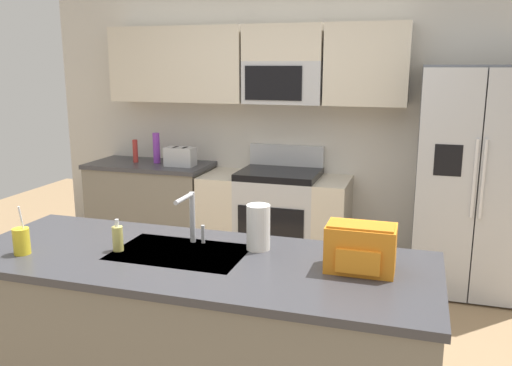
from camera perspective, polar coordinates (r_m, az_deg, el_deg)
The scene contains 14 objects.
ground_plane at distance 3.54m, azimuth -3.10°, elevation -18.93°, with size 9.00×9.00×0.00m, color #997A56.
kitchen_wall_unit at distance 5.07m, azimuth 3.41°, elevation 8.28°, with size 5.20×0.43×2.60m.
back_counter at distance 5.46m, azimuth -11.10°, elevation -2.52°, with size 1.20×0.63×0.90m.
range_oven at distance 5.00m, azimuth 2.07°, elevation -3.79°, with size 1.36×0.61×1.10m.
refrigerator at distance 4.67m, azimuth 22.25°, elevation 0.20°, with size 0.90×0.76×1.85m.
island_counter at distance 2.91m, azimuth -6.47°, elevation -16.16°, with size 2.41×0.90×0.90m.
toaster at distance 5.14m, azimuth -8.12°, elevation 2.82°, with size 0.28×0.16×0.18m.
pepper_mill at distance 5.42m, azimuth -12.80°, elevation 3.36°, with size 0.05×0.05×0.23m, color #B2332D.
bottle_purple at distance 5.33m, azimuth -10.62°, elevation 3.71°, with size 0.07×0.07×0.30m, color purple.
sink_faucet at distance 2.88m, azimuth -6.96°, elevation -3.29°, with size 0.08×0.21×0.28m.
drink_cup_yellow at distance 2.98m, azimuth -23.83°, elevation -5.70°, with size 0.08×0.08×0.26m.
soap_dispenser at distance 2.87m, azimuth -14.60°, elevation -5.73°, with size 0.06×0.06×0.17m.
paper_towel_roll at distance 2.79m, azimuth 0.25°, elevation -4.76°, with size 0.12×0.12×0.24m, color white.
backpack at distance 2.55m, azimuth 11.14°, elevation -6.74°, with size 0.32×0.22×0.23m.
Camera 1 is at (1.06, -2.83, 1.85)m, focal length 37.34 mm.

